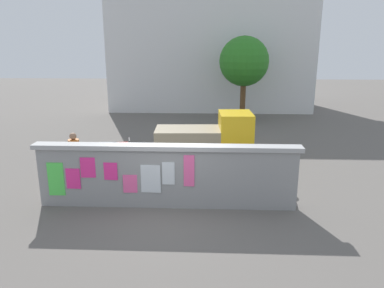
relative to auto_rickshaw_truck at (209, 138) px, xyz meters
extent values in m
plane|color=#605B56|center=(-1.13, 3.84, -0.90)|extent=(60.00, 60.00, 0.00)
cube|color=gray|center=(-1.13, -4.16, -0.09)|extent=(6.94, 0.30, 1.63)
cube|color=#A5A5A5|center=(-1.13, -4.16, 0.79)|extent=(7.14, 0.42, 0.12)
cube|color=#4CD84C|center=(-4.12, -4.32, -0.10)|extent=(0.44, 0.02, 0.93)
cube|color=#F42D8C|center=(-3.65, -4.32, -0.08)|extent=(0.39, 0.02, 0.57)
cube|color=#F42D8C|center=(-3.22, -4.32, 0.24)|extent=(0.40, 0.03, 0.56)
cube|color=#F42D8C|center=(-2.62, -4.32, 0.14)|extent=(0.37, 0.03, 0.49)
cube|color=#F9599E|center=(-2.11, -4.32, -0.20)|extent=(0.38, 0.03, 0.50)
cube|color=silver|center=(-1.55, -4.32, -0.05)|extent=(0.53, 0.04, 0.78)
cube|color=silver|center=(-1.07, -4.32, 0.11)|extent=(0.33, 0.01, 0.62)
cube|color=#F9599E|center=(-0.53, -4.32, 0.19)|extent=(0.28, 0.02, 0.86)
cylinder|color=black|center=(1.06, 0.70, -0.55)|extent=(0.71, 0.23, 0.70)
cylinder|color=black|center=(1.12, -0.60, -0.55)|extent=(0.71, 0.23, 0.70)
cylinder|color=black|center=(-1.44, 0.58, -0.55)|extent=(0.71, 0.23, 0.70)
cylinder|color=black|center=(-1.38, -0.71, -0.55)|extent=(0.71, 0.23, 0.70)
cube|color=gold|center=(0.99, 0.05, 0.20)|extent=(1.27, 1.55, 1.50)
cube|color=gray|center=(-0.81, -0.04, -0.10)|extent=(2.47, 1.61, 0.90)
cylinder|color=black|center=(-2.89, -0.20, -0.60)|extent=(0.61, 0.24, 0.60)
cylinder|color=black|center=(-4.15, -0.51, -0.60)|extent=(0.61, 0.26, 0.60)
cube|color=red|center=(-3.52, -0.35, -0.32)|extent=(1.03, 0.47, 0.32)
cube|color=black|center=(-3.72, -0.40, -0.14)|extent=(0.60, 0.35, 0.10)
cube|color=#262626|center=(-2.99, -0.22, -0.05)|extent=(0.17, 0.55, 0.03)
cylinder|color=black|center=(-3.29, -3.14, -0.57)|extent=(0.66, 0.05, 0.66)
cylinder|color=black|center=(-2.24, -3.12, -0.57)|extent=(0.66, 0.05, 0.66)
cube|color=#197233|center=(-2.77, -3.13, -0.39)|extent=(0.95, 0.06, 0.06)
cylinder|color=#197233|center=(-2.62, -3.13, -0.17)|extent=(0.03, 0.03, 0.40)
cube|color=black|center=(-2.62, -3.13, 0.03)|extent=(0.20, 0.08, 0.05)
cube|color=black|center=(-3.24, -3.14, -0.02)|extent=(0.05, 0.44, 0.03)
cylinder|color=black|center=(2.10, -2.92, -0.57)|extent=(0.66, 0.11, 0.66)
cylinder|color=black|center=(1.05, -2.80, -0.57)|extent=(0.66, 0.11, 0.66)
cube|color=red|center=(1.57, -2.86, -0.39)|extent=(0.95, 0.15, 0.06)
cylinder|color=red|center=(1.43, -2.84, -0.17)|extent=(0.03, 0.03, 0.40)
cube|color=black|center=(1.43, -2.84, 0.03)|extent=(0.21, 0.10, 0.05)
cube|color=black|center=(2.05, -2.91, -0.02)|extent=(0.09, 0.44, 0.03)
cylinder|color=yellow|center=(-4.25, -2.49, -0.50)|extent=(0.12, 0.12, 0.80)
cylinder|color=yellow|center=(-4.32, -2.32, -0.50)|extent=(0.12, 0.12, 0.80)
cylinder|color=#BF6626|center=(-4.29, -2.41, 0.20)|extent=(0.44, 0.44, 0.60)
sphere|color=#8C664C|center=(-4.29, -2.41, 0.61)|extent=(0.22, 0.22, 0.22)
cylinder|color=brown|center=(1.94, 7.71, 0.30)|extent=(0.31, 0.31, 2.40)
sphere|color=#26721E|center=(1.94, 7.71, 2.47)|extent=(2.78, 2.78, 2.78)
cube|color=silver|center=(0.06, 13.18, 2.74)|extent=(13.11, 6.74, 7.27)
camera|label=1|loc=(-0.04, -13.43, 3.42)|focal=34.38mm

